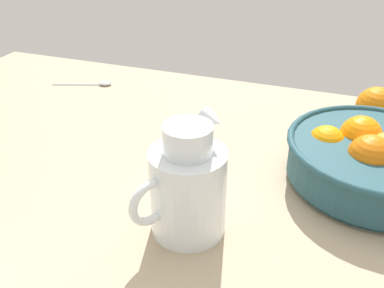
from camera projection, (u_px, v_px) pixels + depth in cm
name	position (u px, v px, depth cm)	size (l,w,h in cm)	color
ground_plane	(177.00, 179.00, 75.39)	(144.81, 90.37, 3.00)	tan
fruit_bowl	(376.00, 159.00, 69.43)	(29.01, 29.01, 10.91)	#234C56
juice_pitcher	(188.00, 193.00, 59.08)	(10.73, 14.31, 17.63)	white
loose_orange_1	(376.00, 107.00, 88.21)	(8.32, 8.32, 8.32)	orange
spoon	(92.00, 83.00, 108.90)	(14.89, 6.37, 1.00)	silver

